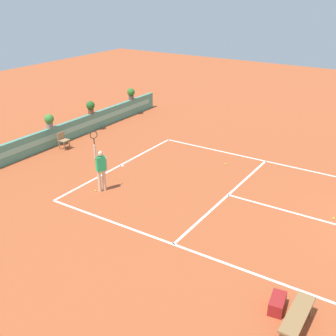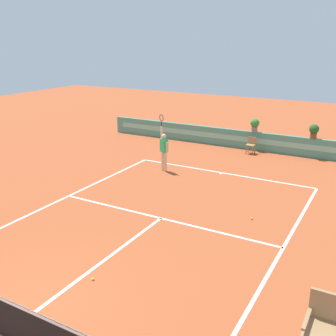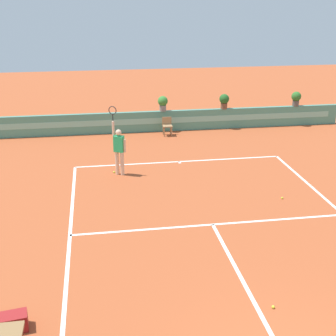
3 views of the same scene
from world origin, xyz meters
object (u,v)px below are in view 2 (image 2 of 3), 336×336
object	(u,v)px
potted_plant_right	(314,130)
tennis_ball_mid_court	(93,279)
potted_plant_centre	(255,124)
tennis_ball_by_sideline	(252,218)
tennis_player	(164,149)
ball_kid_chair	(251,144)
tennis_ball_near_baseline	(162,168)

from	to	relation	value
potted_plant_right	tennis_ball_mid_court	bearing A→B (deg)	-101.01
potted_plant_right	potted_plant_centre	bearing A→B (deg)	180.00
tennis_ball_by_sideline	tennis_player	bearing A→B (deg)	149.28
tennis_ball_mid_court	potted_plant_right	xyz separation A→B (m)	(2.72, 13.96, 1.38)
tennis_ball_mid_court	tennis_player	bearing A→B (deg)	108.17
tennis_player	tennis_ball_mid_court	xyz separation A→B (m)	(2.77, -8.44, -1.02)
tennis_ball_mid_court	potted_plant_centre	bearing A→B (deg)	91.33
ball_kid_chair	potted_plant_centre	distance (m)	1.19
tennis_player	tennis_ball_near_baseline	world-z (taller)	tennis_player
ball_kid_chair	tennis_ball_by_sideline	xyz separation A→B (m)	(2.60, -7.85, -0.44)
potted_plant_centre	ball_kid_chair	bearing A→B (deg)	-82.47
ball_kid_chair	tennis_player	xyz separation A→B (m)	(-2.54, -4.79, 0.57)
tennis_player	tennis_ball_near_baseline	xyz separation A→B (m)	(-0.21, 0.18, -1.02)
tennis_ball_near_baseline	tennis_ball_mid_court	bearing A→B (deg)	-70.94
tennis_ball_by_sideline	tennis_ball_mid_court	bearing A→B (deg)	-113.77
tennis_player	tennis_ball_mid_court	bearing A→B (deg)	-71.83
tennis_ball_near_baseline	potted_plant_centre	xyz separation A→B (m)	(2.66, 5.34, 1.38)
tennis_ball_near_baseline	tennis_player	bearing A→B (deg)	-41.13
tennis_ball_near_baseline	potted_plant_right	distance (m)	7.93
tennis_player	potted_plant_right	bearing A→B (deg)	45.19
tennis_ball_mid_court	potted_plant_right	size ratio (longest dim) A/B	0.09
tennis_player	tennis_ball_by_sideline	distance (m)	6.07
potted_plant_right	tennis_player	bearing A→B (deg)	-134.81
ball_kid_chair	tennis_player	world-z (taller)	tennis_player
tennis_ball_mid_court	potted_plant_right	world-z (taller)	potted_plant_right
tennis_ball_near_baseline	tennis_ball_by_sideline	size ratio (longest dim) A/B	1.00
ball_kid_chair	tennis_player	bearing A→B (deg)	-117.96
ball_kid_chair	tennis_ball_near_baseline	distance (m)	5.38
tennis_player	potted_plant_right	distance (m)	7.79
tennis_ball_near_baseline	tennis_ball_by_sideline	bearing A→B (deg)	-31.18
ball_kid_chair	tennis_player	distance (m)	5.45
tennis_ball_mid_court	potted_plant_right	distance (m)	14.29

